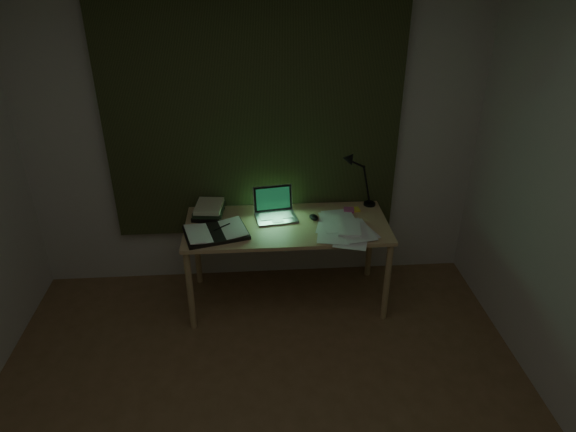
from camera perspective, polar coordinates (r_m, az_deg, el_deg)
name	(u,v)px	position (r m, az deg, el deg)	size (l,w,h in m)	color
wall_back	(254,134)	(3.95, -3.78, 9.04)	(3.50, 0.00, 2.50)	beige
curtain	(253,110)	(3.85, -3.87, 11.66)	(2.20, 0.06, 2.00)	#282D16
desk	(287,263)	(3.99, -0.13, -5.21)	(1.51, 0.66, 0.69)	tan
laptop	(276,206)	(3.83, -1.33, 1.12)	(0.30, 0.34, 0.22)	#B5B5BA
open_textbook	(216,232)	(3.71, -8.02, -1.78)	(0.44, 0.31, 0.04)	white
book_stack	(208,209)	(3.96, -8.83, 0.75)	(0.22, 0.26, 0.10)	white
loose_papers	(341,228)	(3.76, 5.93, -1.32)	(0.37, 0.39, 0.02)	white
mouse	(314,217)	(3.87, 2.89, -0.14)	(0.06, 0.09, 0.03)	black
sticky_yellow	(355,209)	(4.04, 7.44, 0.73)	(0.07, 0.07, 0.01)	yellow
sticky_pink	(349,210)	(4.02, 6.78, 0.67)	(0.08, 0.08, 0.02)	#C84D8A
desk_lamp	(372,176)	(4.04, 9.30, 4.41)	(0.33, 0.26, 0.50)	black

